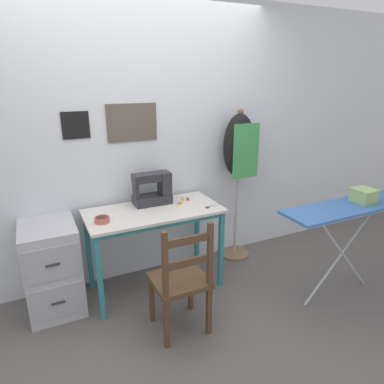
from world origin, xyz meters
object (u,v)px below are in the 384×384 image
(filing_cabinet, at_px, (53,268))
(dress_form, at_px, (239,153))
(storage_box, at_px, (364,195))
(sewing_machine, at_px, (154,189))
(ironing_board, at_px, (349,211))
(scissors, at_px, (210,207))
(thread_spool_mid_table, at_px, (182,199))
(wooden_chair, at_px, (181,281))
(fabric_bowl, at_px, (102,219))
(thread_spool_near_machine, at_px, (180,203))
(thread_spool_far_edge, at_px, (188,199))

(filing_cabinet, height_order, dress_form, dress_form)
(dress_form, height_order, storage_box, dress_form)
(sewing_machine, height_order, ironing_board, sewing_machine)
(ironing_board, xyz_separation_m, storage_box, (0.17, 0.01, 0.11))
(scissors, relative_size, thread_spool_mid_table, 3.68)
(ironing_board, bearing_deg, wooden_chair, 172.23)
(scissors, bearing_deg, filing_cabinet, 170.52)
(ironing_board, bearing_deg, fabric_bowl, 158.09)
(sewing_machine, xyz_separation_m, dress_form, (0.91, 0.03, 0.24))
(thread_spool_near_machine, distance_m, dress_form, 0.82)
(ironing_board, height_order, storage_box, storage_box)
(fabric_bowl, relative_size, wooden_chair, 0.13)
(dress_form, distance_m, ironing_board, 1.15)
(thread_spool_near_machine, bearing_deg, filing_cabinet, 177.48)
(fabric_bowl, relative_size, scissors, 0.78)
(scissors, relative_size, thread_spool_far_edge, 4.05)
(fabric_bowl, height_order, wooden_chair, wooden_chair)
(fabric_bowl, distance_m, filing_cabinet, 0.60)
(thread_spool_far_edge, bearing_deg, dress_form, 9.03)
(scissors, height_order, ironing_board, ironing_board)
(dress_form, xyz_separation_m, ironing_board, (0.44, -1.01, -0.33))
(dress_form, distance_m, storage_box, 1.19)
(thread_spool_near_machine, distance_m, thread_spool_mid_table, 0.08)
(thread_spool_mid_table, distance_m, filing_cabinet, 1.25)
(thread_spool_mid_table, bearing_deg, filing_cabinet, -179.40)
(thread_spool_far_edge, relative_size, wooden_chair, 0.04)
(sewing_machine, bearing_deg, ironing_board, -35.97)
(thread_spool_near_machine, xyz_separation_m, ironing_board, (1.16, -0.85, 0.03))
(thread_spool_mid_table, xyz_separation_m, thread_spool_far_edge, (0.06, 0.00, -0.00))
(thread_spool_mid_table, distance_m, storage_box, 1.56)
(fabric_bowl, height_order, thread_spool_mid_table, fabric_bowl)
(wooden_chair, bearing_deg, dress_form, 39.10)
(thread_spool_mid_table, xyz_separation_m, filing_cabinet, (-1.18, -0.01, -0.41))
(storage_box, bearing_deg, scissors, 148.79)
(thread_spool_mid_table, bearing_deg, scissors, -55.01)
(filing_cabinet, height_order, ironing_board, ironing_board)
(fabric_bowl, height_order, filing_cabinet, fabric_bowl)
(fabric_bowl, height_order, thread_spool_far_edge, fabric_bowl)
(sewing_machine, relative_size, ironing_board, 0.29)
(sewing_machine, relative_size, dress_form, 0.22)
(thread_spool_mid_table, distance_m, thread_spool_far_edge, 0.06)
(filing_cabinet, bearing_deg, storage_box, -20.04)
(storage_box, bearing_deg, thread_spool_mid_table, 144.50)
(thread_spool_mid_table, xyz_separation_m, dress_form, (0.67, 0.10, 0.35))
(wooden_chair, xyz_separation_m, storage_box, (1.61, -0.19, 0.49))
(ironing_board, bearing_deg, storage_box, 2.35)
(thread_spool_near_machine, distance_m, wooden_chair, 0.79)
(thread_spool_near_machine, distance_m, ironing_board, 1.44)
(filing_cabinet, distance_m, dress_form, 2.00)
(thread_spool_near_machine, bearing_deg, thread_spool_mid_table, 48.33)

